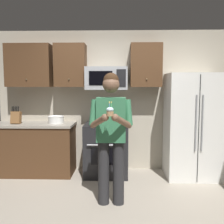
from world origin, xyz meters
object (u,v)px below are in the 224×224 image
(knife_block, at_px, (16,117))
(person, at_px, (111,131))
(bowl_large_white, at_px, (56,119))
(cupcake, at_px, (110,111))
(oven_range, at_px, (106,149))
(microwave, at_px, (107,78))
(refrigerator, at_px, (192,126))

(knife_block, height_order, person, person)
(bowl_large_white, bearing_deg, cupcake, -56.26)
(oven_range, xyz_separation_m, microwave, (0.00, 0.12, 1.26))
(oven_range, bearing_deg, bowl_large_white, 176.86)
(refrigerator, xyz_separation_m, bowl_large_white, (-2.41, 0.09, 0.09))
(oven_range, xyz_separation_m, person, (0.12, -1.16, 0.53))
(refrigerator, distance_m, knife_block, 3.10)
(knife_block, bearing_deg, oven_range, 1.06)
(microwave, relative_size, bowl_large_white, 2.63)
(refrigerator, bearing_deg, bowl_large_white, 177.88)
(person, bearing_deg, knife_block, 146.65)
(person, height_order, cupcake, person)
(person, bearing_deg, refrigerator, 39.24)
(knife_block, bearing_deg, bowl_large_white, 6.53)
(oven_range, distance_m, cupcake, 1.71)
(oven_range, xyz_separation_m, knife_block, (-1.60, -0.03, 0.57))
(knife_block, bearing_deg, microwave, 5.32)
(oven_range, distance_m, refrigerator, 1.56)
(microwave, distance_m, refrigerator, 1.72)
(person, bearing_deg, oven_range, 96.07)
(cupcake, bearing_deg, oven_range, 94.74)
(knife_block, height_order, cupcake, cupcake)
(microwave, distance_m, cupcake, 1.67)
(refrigerator, relative_size, person, 1.02)
(oven_range, height_order, bowl_large_white, bowl_large_white)
(microwave, xyz_separation_m, refrigerator, (1.50, -0.16, -0.82))
(refrigerator, xyz_separation_m, person, (-1.38, -1.12, 0.10))
(microwave, distance_m, bowl_large_white, 1.17)
(microwave, distance_m, knife_block, 1.75)
(refrigerator, relative_size, cupcake, 10.35)
(knife_block, bearing_deg, refrigerator, -0.18)
(knife_block, height_order, bowl_large_white, knife_block)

